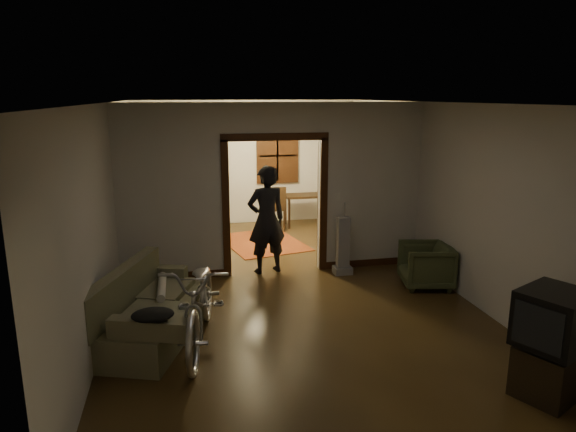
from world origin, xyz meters
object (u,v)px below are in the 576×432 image
object	(u,v)px
sofa	(153,303)
armchair	(426,265)
bicycle	(201,300)
desk	(306,210)
locker	(184,188)
person	(267,220)

from	to	relation	value
sofa	armchair	bearing A→B (deg)	32.13
bicycle	desk	world-z (taller)	bicycle
desk	armchair	bearing A→B (deg)	-69.13
bicycle	locker	world-z (taller)	locker
sofa	locker	distance (m)	5.41
desk	person	bearing A→B (deg)	-106.87
person	desk	xyz separation A→B (m)	(1.39, 2.94, -0.55)
sofa	desk	distance (m)	5.91
sofa	armchair	size ratio (longest dim) A/B	2.58
locker	desk	size ratio (longest dim) A/B	1.91
bicycle	desk	xyz separation A→B (m)	(2.58, 5.31, -0.20)
bicycle	person	world-z (taller)	person
sofa	desk	size ratio (longest dim) A/B	2.03
sofa	armchair	xyz separation A→B (m)	(4.04, 0.89, -0.10)
person	desk	bearing A→B (deg)	-128.63
locker	person	bearing A→B (deg)	-54.59
bicycle	armchair	xyz separation A→B (m)	(3.47, 1.20, -0.21)
bicycle	desk	distance (m)	5.90
armchair	locker	bearing A→B (deg)	-129.74
person	desk	world-z (taller)	person
sofa	desk	world-z (taller)	sofa
locker	desk	bearing A→B (deg)	6.19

